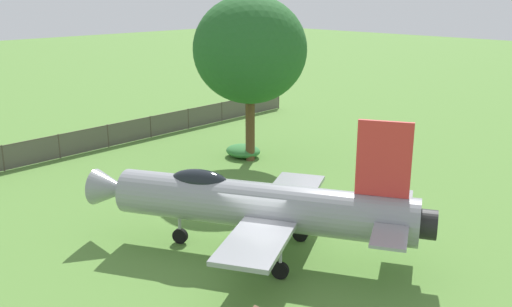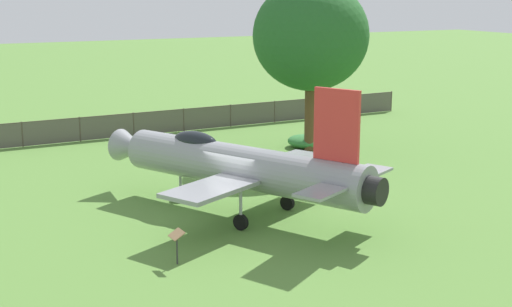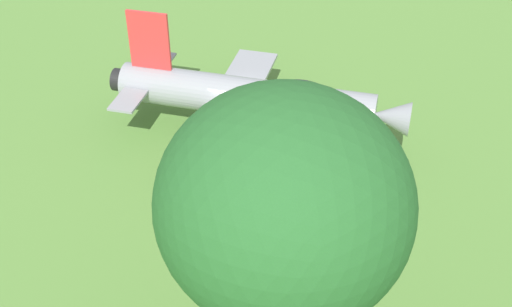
{
  "view_description": "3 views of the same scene",
  "coord_description": "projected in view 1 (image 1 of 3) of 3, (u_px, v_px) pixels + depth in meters",
  "views": [
    {
      "loc": [
        13.09,
        -13.65,
        9.43
      ],
      "look_at": [
        -3.53,
        3.29,
        2.5
      ],
      "focal_mm": 39.3,
      "sensor_mm": 36.0,
      "label": 1
    },
    {
      "loc": [
        24.67,
        -11.55,
        8.73
      ],
      "look_at": [
        1.24,
        -0.01,
        2.74
      ],
      "focal_mm": 50.33,
      "sensor_mm": 36.0,
      "label": 2
    },
    {
      "loc": [
        -16.18,
        17.41,
        16.55
      ],
      "look_at": [
        -3.53,
        3.29,
        2.5
      ],
      "focal_mm": 45.75,
      "sensor_mm": 36.0,
      "label": 3
    }
  ],
  "objects": [
    {
      "name": "ground_plane",
      "position": [
        262.0,
        254.0,
        20.8
      ],
      "size": [
        200.0,
        200.0,
        0.0
      ],
      "primitive_type": "plane",
      "color": "#568438"
    },
    {
      "name": "display_jet",
      "position": [
        252.0,
        203.0,
        20.35
      ],
      "size": [
        12.28,
        8.82,
        5.36
      ],
      "rotation": [
        0.0,
        0.0,
        3.62
      ],
      "color": "gray",
      "rests_on": "ground_plane"
    },
    {
      "name": "shade_tree",
      "position": [
        250.0,
        50.0,
        30.6
      ],
      "size": [
        6.29,
        6.22,
        9.27
      ],
      "color": "brown",
      "rests_on": "ground_plane"
    },
    {
      "name": "perimeter_fence",
      "position": [
        59.0,
        145.0,
        32.47
      ],
      "size": [
        1.31,
        39.38,
        1.46
      ],
      "rotation": [
        0.0,
        0.0,
        11.03
      ],
      "color": "#4C4238",
      "rests_on": "ground_plane"
    },
    {
      "name": "shrub_near_fence",
      "position": [
        243.0,
        151.0,
        32.89
      ],
      "size": [
        2.16,
        1.84,
        0.72
      ],
      "color": "#387F3D",
      "rests_on": "ground_plane"
    }
  ]
}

